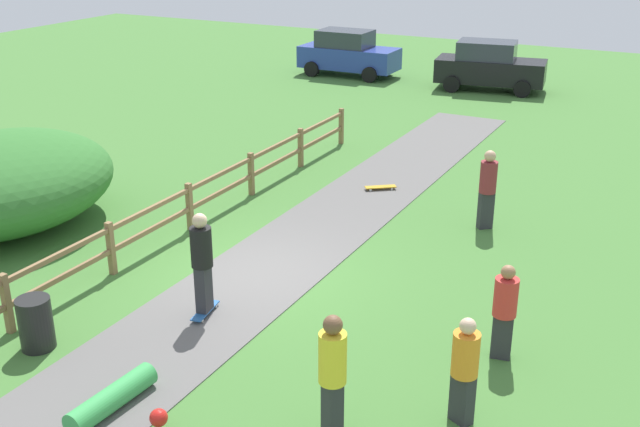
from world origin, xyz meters
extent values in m
plane|color=#427533|center=(0.00, 0.00, 0.00)|extent=(60.00, 60.00, 0.00)
cube|color=#605E5B|center=(0.00, 0.00, 0.01)|extent=(2.40, 28.00, 0.02)
cube|color=olive|center=(-2.60, -3.86, 0.55)|extent=(0.12, 0.12, 1.10)
cube|color=olive|center=(-2.60, -1.29, 0.55)|extent=(0.12, 0.12, 1.10)
cube|color=olive|center=(-2.60, 1.29, 0.55)|extent=(0.12, 0.12, 1.10)
cube|color=olive|center=(-2.60, 3.86, 0.55)|extent=(0.12, 0.12, 1.10)
cube|color=olive|center=(-2.60, 6.43, 0.55)|extent=(0.12, 0.12, 1.10)
cube|color=olive|center=(-2.60, 9.00, 0.55)|extent=(0.12, 0.12, 1.10)
cube|color=olive|center=(-2.60, 0.00, 0.50)|extent=(0.08, 18.00, 0.09)
cube|color=olive|center=(-2.60, 0.00, 0.95)|extent=(0.08, 18.00, 0.09)
ellipsoid|color=#33702D|center=(-6.42, -0.47, 1.06)|extent=(4.43, 5.32, 2.11)
cylinder|color=black|center=(-1.80, -4.00, 0.45)|extent=(0.56, 0.56, 0.90)
cube|color=#265999|center=(0.01, -1.83, 0.09)|extent=(0.33, 0.82, 0.02)
cylinder|color=silver|center=(-0.12, -1.57, 0.05)|extent=(0.04, 0.06, 0.06)
cylinder|color=silver|center=(0.03, -1.54, 0.05)|extent=(0.04, 0.06, 0.06)
cylinder|color=silver|center=(-0.02, -2.12, 0.05)|extent=(0.04, 0.06, 0.06)
cylinder|color=silver|center=(0.13, -2.09, 0.05)|extent=(0.04, 0.06, 0.06)
cube|color=#2D2D33|center=(0.01, -1.83, 0.54)|extent=(0.25, 0.35, 0.87)
cylinder|color=black|center=(0.01, -1.83, 1.33)|extent=(0.44, 0.44, 0.72)
sphere|color=beige|center=(0.01, -1.83, 1.82)|extent=(0.26, 0.26, 0.26)
cylinder|color=green|center=(0.46, -4.76, 0.20)|extent=(0.45, 1.56, 0.36)
sphere|color=red|center=(1.35, -4.81, 0.20)|extent=(0.26, 0.26, 0.26)
cube|color=#BF8C19|center=(0.17, 5.66, 0.09)|extent=(0.76, 0.64, 0.02)
cylinder|color=silver|center=(-0.01, 5.43, 0.05)|extent=(0.07, 0.06, 0.06)
cylinder|color=silver|center=(-0.10, 5.55, 0.05)|extent=(0.07, 0.06, 0.06)
cylinder|color=silver|center=(0.43, 5.77, 0.05)|extent=(0.07, 0.06, 0.06)
cylinder|color=silver|center=(0.34, 5.89, 0.05)|extent=(0.07, 0.06, 0.06)
cube|color=#2D2D33|center=(5.05, -0.75, 0.38)|extent=(0.35, 0.25, 0.77)
cylinder|color=red|center=(5.05, -0.75, 1.09)|extent=(0.44, 0.44, 0.64)
sphere|color=#9E704C|center=(5.05, -0.75, 1.52)|extent=(0.23, 0.23, 0.23)
cube|color=#2D2D33|center=(3.26, 4.45, 0.43)|extent=(0.37, 0.36, 0.86)
cylinder|color=maroon|center=(3.26, 4.45, 1.22)|extent=(0.54, 0.54, 0.72)
sphere|color=tan|center=(3.26, 4.45, 1.70)|extent=(0.26, 0.26, 0.26)
cube|color=#2D2D33|center=(3.54, -3.82, 0.44)|extent=(0.38, 0.35, 0.88)
cylinder|color=yellow|center=(3.54, -3.82, 1.25)|extent=(0.53, 0.53, 0.73)
sphere|color=brown|center=(3.54, -3.82, 1.75)|extent=(0.26, 0.26, 0.26)
cube|color=#2D2D33|center=(5.01, -2.68, 0.39)|extent=(0.38, 0.32, 0.78)
cylinder|color=orange|center=(5.01, -2.68, 1.10)|extent=(0.51, 0.51, 0.65)
sphere|color=beige|center=(5.01, -2.68, 1.54)|extent=(0.23, 0.23, 0.23)
cube|color=#283D99|center=(-6.85, 18.44, 0.77)|extent=(4.22, 1.76, 0.90)
cube|color=#2D333D|center=(-7.05, 18.44, 1.57)|extent=(2.22, 1.59, 0.70)
cylinder|color=black|center=(-5.51, 19.34, 0.32)|extent=(0.64, 0.25, 0.64)
cylinder|color=black|center=(-5.49, 17.58, 0.32)|extent=(0.64, 0.25, 0.64)
cylinder|color=black|center=(-8.21, 19.30, 0.32)|extent=(0.64, 0.25, 0.64)
cylinder|color=black|center=(-8.19, 17.54, 0.32)|extent=(0.64, 0.25, 0.64)
cube|color=black|center=(-0.67, 18.44, 0.77)|extent=(4.41, 2.32, 0.90)
cube|color=#2D333D|center=(-0.87, 18.41, 1.57)|extent=(2.41, 1.87, 0.70)
cylinder|color=black|center=(0.53, 19.51, 0.32)|extent=(0.67, 0.33, 0.64)
cylinder|color=black|center=(0.79, 17.77, 0.32)|extent=(0.67, 0.33, 0.64)
cylinder|color=black|center=(-2.14, 19.10, 0.32)|extent=(0.67, 0.33, 0.64)
cylinder|color=black|center=(-1.87, 17.36, 0.32)|extent=(0.67, 0.33, 0.64)
camera|label=1|loc=(7.48, -11.72, 6.80)|focal=43.59mm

